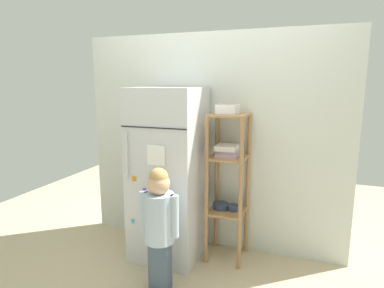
{
  "coord_description": "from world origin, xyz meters",
  "views": [
    {
      "loc": [
        0.9,
        -2.61,
        1.61
      ],
      "look_at": [
        -0.07,
        0.02,
        1.08
      ],
      "focal_mm": 30.36,
      "sensor_mm": 36.0,
      "label": 1
    }
  ],
  "objects_px": {
    "child_standing": "(159,217)",
    "fruit_bin": "(229,110)",
    "pantry_shelf_unit": "(228,174)",
    "refrigerator": "(169,174)"
  },
  "relations": [
    {
      "from": "refrigerator",
      "to": "fruit_bin",
      "type": "bearing_deg",
      "value": 11.26
    },
    {
      "from": "refrigerator",
      "to": "child_standing",
      "type": "xyz_separation_m",
      "value": [
        0.16,
        -0.53,
        -0.19
      ]
    },
    {
      "from": "refrigerator",
      "to": "child_standing",
      "type": "relative_size",
      "value": 1.59
    },
    {
      "from": "child_standing",
      "to": "pantry_shelf_unit",
      "type": "xyz_separation_m",
      "value": [
        0.37,
        0.65,
        0.2
      ]
    },
    {
      "from": "refrigerator",
      "to": "fruit_bin",
      "type": "relative_size",
      "value": 8.59
    },
    {
      "from": "fruit_bin",
      "to": "pantry_shelf_unit",
      "type": "bearing_deg",
      "value": 93.43
    },
    {
      "from": "refrigerator",
      "to": "pantry_shelf_unit",
      "type": "xyz_separation_m",
      "value": [
        0.52,
        0.12,
        0.02
      ]
    },
    {
      "from": "pantry_shelf_unit",
      "to": "refrigerator",
      "type": "bearing_deg",
      "value": -167.11
    },
    {
      "from": "pantry_shelf_unit",
      "to": "fruit_bin",
      "type": "xyz_separation_m",
      "value": [
        0.0,
        -0.02,
        0.58
      ]
    },
    {
      "from": "child_standing",
      "to": "fruit_bin",
      "type": "bearing_deg",
      "value": 59.74
    }
  ]
}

